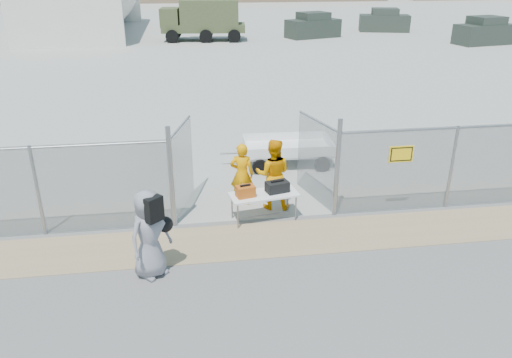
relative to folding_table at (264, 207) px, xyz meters
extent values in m
plane|color=#585656|center=(-0.19, -1.99, -0.35)|extent=(160.00, 160.00, 0.00)
cube|color=#9F9E97|center=(-0.19, 40.01, -0.35)|extent=(160.00, 80.00, 0.01)
cube|color=#9D835E|center=(-0.19, -0.99, -0.35)|extent=(44.00, 1.60, 0.01)
cube|color=#C15413|center=(-0.46, -0.10, 0.49)|extent=(0.49, 0.38, 0.27)
cube|color=black|center=(0.34, 0.06, 0.48)|extent=(0.61, 0.45, 0.26)
imported|color=#F29700|center=(-0.42, 0.95, 0.49)|extent=(0.69, 0.53, 1.68)
imported|color=#F29700|center=(0.34, 0.64, 0.58)|extent=(1.04, 0.89, 1.86)
imported|color=gray|center=(-2.62, -2.02, 0.58)|extent=(1.08, 1.05, 1.87)
camera|label=1|loc=(-1.76, -10.84, 5.50)|focal=35.00mm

